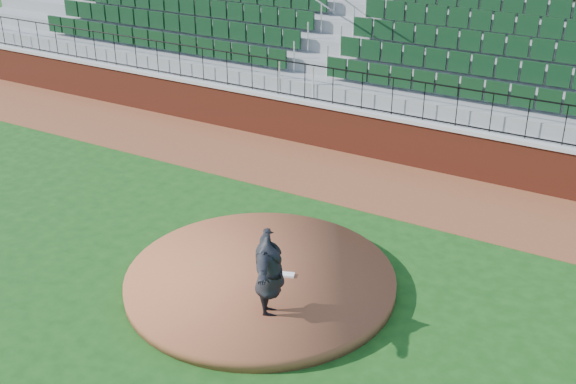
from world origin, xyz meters
name	(u,v)px	position (x,y,z in m)	size (l,w,h in m)	color
ground	(250,280)	(0.00, 0.00, 0.00)	(90.00, 90.00, 0.00)	#154313
warning_track	(364,180)	(0.00, 5.40, 0.01)	(34.00, 3.20, 0.01)	brown
field_wall	(390,139)	(0.00, 7.00, 0.60)	(34.00, 0.35, 1.20)	maroon
wall_cap	(391,116)	(0.00, 7.00, 1.25)	(34.00, 0.45, 0.10)	#B7B7B7
wall_railing	(392,96)	(0.00, 7.00, 1.80)	(34.00, 0.05, 1.00)	black
seating_stands	(430,54)	(0.00, 9.72, 2.30)	(34.00, 5.10, 4.60)	gray
concourse_wall	(461,20)	(0.00, 12.52, 2.75)	(34.00, 0.50, 5.50)	maroon
pitchers_mound	(260,280)	(0.29, -0.07, 0.12)	(5.23, 5.23, 0.25)	brown
pitching_rubber	(278,274)	(0.59, 0.09, 0.27)	(0.63, 0.16, 0.04)	white
pitcher	(269,276)	(1.10, -1.06, 1.03)	(1.91, 0.52, 1.55)	black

